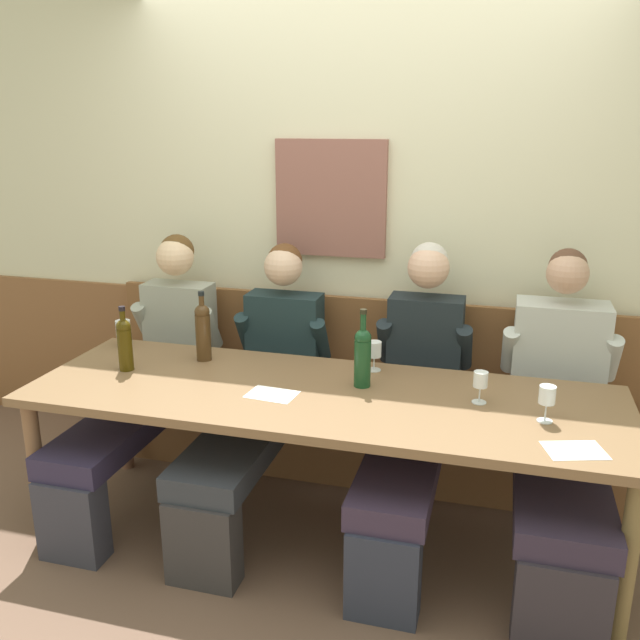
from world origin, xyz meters
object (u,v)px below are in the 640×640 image
(wine_glass_near_bucket, at_px, (123,330))
(wine_glass_center_front, at_px, (480,381))
(person_right_seat, at_px, (560,412))
(person_center_left_seat, at_px, (149,371))
(wine_bottle_green_tall, at_px, (363,355))
(wine_bottle_clear_water, at_px, (203,330))
(wall_bench, at_px, (355,421))
(dining_table, at_px, (322,406))
(wine_glass_left_end, at_px, (374,351))
(wine_bottle_amber_mid, at_px, (125,343))
(person_center_right_seat, at_px, (261,387))
(wine_glass_mid_right, at_px, (547,397))
(person_left_seat, at_px, (414,396))

(wine_glass_near_bucket, bearing_deg, wine_glass_center_front, -7.58)
(person_right_seat, bearing_deg, person_center_left_seat, -179.25)
(person_right_seat, height_order, wine_glass_center_front, person_right_seat)
(person_right_seat, distance_m, wine_bottle_green_tall, 0.93)
(person_center_left_seat, relative_size, wine_bottle_clear_water, 3.70)
(wall_bench, height_order, dining_table, wall_bench)
(wine_glass_near_bucket, bearing_deg, wine_bottle_green_tall, -8.36)
(wine_bottle_clear_water, xyz_separation_m, wine_glass_left_end, (0.84, 0.08, -0.06))
(wine_glass_left_end, bearing_deg, wine_bottle_amber_mid, -164.82)
(person_center_left_seat, height_order, wine_glass_left_end, person_center_left_seat)
(dining_table, bearing_deg, wine_glass_center_front, 5.57)
(person_center_left_seat, distance_m, person_center_right_seat, 0.63)
(wine_glass_left_end, bearing_deg, wine_bottle_clear_water, -174.53)
(dining_table, distance_m, wine_glass_mid_right, 0.95)
(wine_bottle_amber_mid, bearing_deg, wine_glass_near_bucket, 122.78)
(person_center_left_seat, relative_size, person_right_seat, 0.99)
(wine_bottle_amber_mid, relative_size, wine_glass_mid_right, 2.09)
(dining_table, relative_size, person_center_left_seat, 2.02)
(person_left_seat, height_order, wine_bottle_amber_mid, person_left_seat)
(wine_glass_center_front, bearing_deg, person_center_left_seat, 171.95)
(wall_bench, distance_m, wine_glass_mid_right, 1.32)
(person_right_seat, relative_size, wine_bottle_amber_mid, 4.15)
(person_center_right_seat, height_order, person_left_seat, person_left_seat)
(wine_glass_mid_right, bearing_deg, wine_bottle_green_tall, 167.61)
(person_left_seat, xyz_separation_m, wine_bottle_amber_mid, (-1.33, -0.30, 0.24))
(person_center_left_seat, distance_m, person_right_seat, 2.04)
(wall_bench, xyz_separation_m, wine_glass_mid_right, (0.93, -0.75, 0.56))
(wine_bottle_green_tall, height_order, wine_glass_mid_right, wine_bottle_green_tall)
(person_left_seat, relative_size, wine_bottle_green_tall, 3.64)
(wall_bench, bearing_deg, wine_bottle_clear_water, -146.06)
(wine_bottle_amber_mid, relative_size, wine_bottle_green_tall, 0.88)
(wall_bench, relative_size, wine_bottle_amber_mid, 9.29)
(wine_bottle_amber_mid, height_order, wine_bottle_green_tall, wine_bottle_green_tall)
(person_right_seat, distance_m, wine_glass_left_end, 0.88)
(wall_bench, height_order, person_right_seat, person_right_seat)
(wine_bottle_amber_mid, xyz_separation_m, wine_glass_center_front, (1.64, 0.05, -0.04))
(person_center_left_seat, bearing_deg, dining_table, -16.60)
(person_center_right_seat, xyz_separation_m, wine_bottle_clear_water, (-0.28, -0.05, 0.29))
(wall_bench, xyz_separation_m, wine_glass_left_end, (0.17, -0.37, 0.55))
(dining_table, distance_m, wine_glass_near_bucket, 1.21)
(person_center_right_seat, distance_m, wine_glass_left_end, 0.61)
(wall_bench, xyz_separation_m, dining_table, (0.00, -0.69, 0.39))
(person_center_left_seat, xyz_separation_m, wine_bottle_green_tall, (1.18, -0.19, 0.27))
(dining_table, xyz_separation_m, wine_bottle_green_tall, (0.16, 0.12, 0.21))
(wine_glass_mid_right, bearing_deg, wine_bottle_amber_mid, 177.89)
(dining_table, distance_m, person_right_seat, 1.07)
(person_center_left_seat, bearing_deg, wine_bottle_clear_water, -9.91)
(person_right_seat, height_order, wine_bottle_clear_water, person_right_seat)
(wine_bottle_clear_water, bearing_deg, person_right_seat, 2.98)
(person_center_left_seat, bearing_deg, wine_bottle_amber_mid, -79.29)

